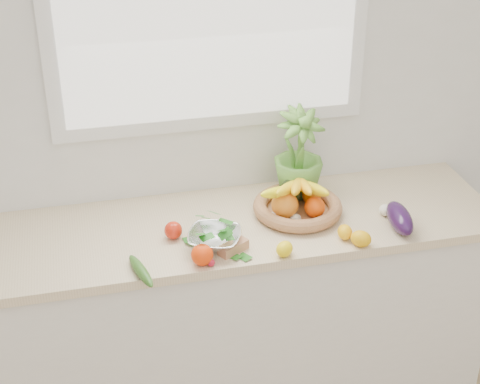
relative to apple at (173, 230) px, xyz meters
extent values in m
cube|color=white|center=(0.23, 0.36, 0.41)|extent=(4.50, 0.02, 2.70)
cube|color=silver|center=(0.23, 0.06, -0.51)|extent=(2.20, 0.58, 0.86)
cube|color=beige|center=(0.23, 0.06, -0.06)|extent=(2.24, 0.62, 0.04)
sphere|color=#FF3D08|center=(0.08, -0.20, 0.01)|extent=(0.09, 0.09, 0.08)
ellipsoid|color=#FFB40D|center=(0.65, -0.16, -0.01)|extent=(0.07, 0.08, 0.06)
ellipsoid|color=yellow|center=(0.39, -0.22, -0.01)|extent=(0.09, 0.09, 0.06)
ellipsoid|color=#F2AD0D|center=(0.69, -0.22, 0.00)|extent=(0.10, 0.10, 0.06)
sphere|color=red|center=(0.00, 0.00, 0.00)|extent=(0.09, 0.09, 0.07)
cube|color=tan|center=(0.21, -0.15, -0.02)|extent=(0.13, 0.10, 0.04)
ellipsoid|color=white|center=(0.88, -0.03, -0.01)|extent=(0.07, 0.07, 0.05)
ellipsoid|color=silver|center=(0.42, 0.03, -0.01)|extent=(0.06, 0.06, 0.04)
ellipsoid|color=white|center=(0.50, 0.00, -0.02)|extent=(0.05, 0.05, 0.04)
ellipsoid|color=#270F38|center=(0.89, -0.13, 0.01)|extent=(0.11, 0.24, 0.09)
ellipsoid|color=#2B5318|center=(-0.15, -0.22, -0.02)|extent=(0.09, 0.22, 0.04)
sphere|color=red|center=(0.11, -0.22, -0.02)|extent=(0.03, 0.03, 0.03)
imported|color=#5D9837|center=(0.57, 0.21, 0.17)|extent=(0.27, 0.27, 0.38)
cylinder|color=tan|center=(0.53, 0.07, -0.03)|extent=(0.41, 0.41, 0.01)
torus|color=tan|center=(0.53, 0.07, 0.00)|extent=(0.48, 0.48, 0.06)
sphere|color=orange|center=(0.46, 0.04, 0.03)|extent=(0.15, 0.15, 0.11)
sphere|color=#FF5108|center=(0.58, 0.01, 0.02)|extent=(0.11, 0.11, 0.08)
sphere|color=orange|center=(0.60, 0.11, 0.02)|extent=(0.11, 0.11, 0.08)
ellipsoid|color=#202F14|center=(0.52, 0.14, 0.03)|extent=(0.12, 0.12, 0.11)
ellipsoid|color=#FFF615|center=(0.45, 0.06, 0.08)|extent=(0.24, 0.16, 0.11)
ellipsoid|color=yellow|center=(0.49, 0.06, 0.09)|extent=(0.19, 0.21, 0.11)
ellipsoid|color=yellow|center=(0.52, 0.06, 0.10)|extent=(0.14, 0.24, 0.11)
ellipsoid|color=yellow|center=(0.55, 0.06, 0.09)|extent=(0.06, 0.25, 0.11)
ellipsoid|color=yellow|center=(0.58, 0.06, 0.08)|extent=(0.10, 0.25, 0.11)
cylinder|color=silver|center=(0.14, -0.10, -0.03)|extent=(0.10, 0.10, 0.02)
imported|color=white|center=(0.14, -0.10, 0.00)|extent=(0.26, 0.26, 0.05)
ellipsoid|color=#196720|center=(0.14, -0.10, 0.05)|extent=(0.20, 0.20, 0.06)
camera|label=1|loc=(-0.30, -2.42, 1.53)|focal=55.00mm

